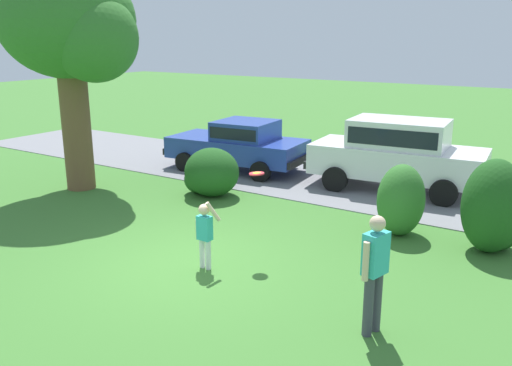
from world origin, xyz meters
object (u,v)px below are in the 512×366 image
object	(u,v)px
oak_tree_large	(75,30)
parked_suv	(398,151)
parked_sedan	(240,143)
adult_onlooker	(375,268)
child_thrower	(205,231)
frisbee	(257,174)

from	to	relation	value
oak_tree_large	parked_suv	xyz separation A→B (m)	(7.22, 4.37, -3.11)
parked_sedan	adult_onlooker	world-z (taller)	adult_onlooker
child_thrower	adult_onlooker	bearing A→B (deg)	-7.81
parked_sedan	child_thrower	world-z (taller)	parked_sedan
parked_suv	child_thrower	xyz separation A→B (m)	(-1.18, -6.84, -0.36)
child_thrower	frisbee	world-z (taller)	frisbee
oak_tree_large	parked_suv	size ratio (longest dim) A/B	1.22
parked_suv	child_thrower	distance (m)	6.95
oak_tree_large	parked_suv	world-z (taller)	oak_tree_large
oak_tree_large	frisbee	bearing A→B (deg)	-13.19
oak_tree_large	parked_suv	distance (m)	9.00
child_thrower	frisbee	xyz separation A→B (m)	(0.49, 0.94, 0.91)
oak_tree_large	adult_onlooker	bearing A→B (deg)	-17.36
parked_sedan	parked_suv	world-z (taller)	parked_suv
parked_suv	frisbee	size ratio (longest dim) A/B	17.21
oak_tree_large	frisbee	distance (m)	7.19
child_thrower	adult_onlooker	xyz separation A→B (m)	(3.31, -0.45, 0.27)
parked_suv	frisbee	world-z (taller)	parked_suv
oak_tree_large	adult_onlooker	world-z (taller)	oak_tree_large
frisbee	adult_onlooker	size ratio (longest dim) A/B	0.16
oak_tree_large	child_thrower	size ratio (longest dim) A/B	4.59
parked_sedan	parked_suv	bearing A→B (deg)	5.61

